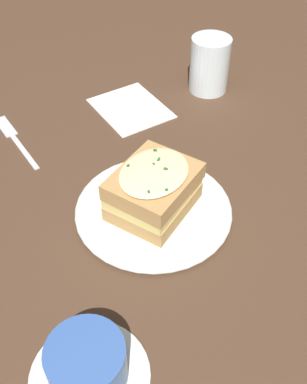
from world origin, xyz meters
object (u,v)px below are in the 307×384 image
(dinner_plate, at_px, (154,210))
(fork, at_px, (12,135))
(teacup_with_saucer, at_px, (87,367))
(water_glass, at_px, (209,65))
(napkin, at_px, (131,108))
(sandwich, at_px, (154,189))

(dinner_plate, xyz_separation_m, fork, (-0.31, -0.11, -0.01))
(teacup_with_saucer, height_order, water_glass, water_glass)
(dinner_plate, bearing_deg, fork, -160.73)
(fork, bearing_deg, teacup_with_saucer, -101.51)
(teacup_with_saucer, relative_size, napkin, 0.93)
(teacup_with_saucer, xyz_separation_m, fork, (-0.48, 0.10, -0.03))
(teacup_with_saucer, height_order, fork, teacup_with_saucer)
(water_glass, distance_m, napkin, 0.18)
(fork, bearing_deg, dinner_plate, -70.91)
(dinner_plate, xyz_separation_m, napkin, (-0.26, 0.12, -0.01))
(sandwich, xyz_separation_m, teacup_with_saucer, (0.17, -0.20, -0.02))
(sandwich, xyz_separation_m, fork, (-0.31, -0.11, -0.05))
(teacup_with_saucer, distance_m, fork, 0.49)
(fork, xyz_separation_m, napkin, (0.05, 0.23, 0.00))
(water_glass, bearing_deg, sandwich, -51.47)
(sandwich, distance_m, water_glass, 0.38)
(sandwich, height_order, teacup_with_saucer, sandwich)
(teacup_with_saucer, relative_size, fork, 0.77)
(teacup_with_saucer, xyz_separation_m, water_glass, (-0.40, 0.50, 0.03))
(teacup_with_saucer, distance_m, water_glass, 0.64)
(teacup_with_saucer, relative_size, water_glass, 1.26)
(napkin, bearing_deg, teacup_with_saucer, -36.95)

